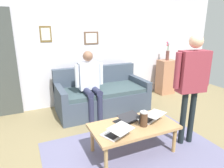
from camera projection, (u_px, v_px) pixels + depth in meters
name	position (u px, v px, depth m)	size (l,w,h in m)	color
ground_plane	(135.00, 151.00, 2.87)	(7.68, 7.68, 0.00)	#8A7953
area_rug	(136.00, 155.00, 2.78)	(2.44, 1.73, 0.01)	slate
back_wall	(86.00, 43.00, 4.41)	(7.04, 0.11, 2.70)	silver
couch	(102.00, 96.00, 4.20)	(1.83, 0.90, 0.88)	#404B5B
coffee_table	(134.00, 128.00, 2.76)	(1.18, 0.63, 0.42)	tan
laptop_left	(150.00, 117.00, 2.89)	(0.41, 0.42, 0.12)	silver
laptop_center	(117.00, 132.00, 2.48)	(0.40, 0.42, 0.14)	silver
laptop_right	(127.00, 119.00, 2.82)	(0.36, 0.34, 0.13)	#28282D
french_press	(144.00, 119.00, 2.70)	(0.13, 0.11, 0.24)	#4C3323
side_shelf	(166.00, 77.00, 5.20)	(0.42, 0.32, 0.88)	#B47857
flower_vase	(168.00, 52.00, 5.02)	(0.09, 0.10, 0.47)	brown
person_standing	(192.00, 77.00, 2.80)	(0.58, 0.24, 1.63)	black
person_seated	(90.00, 81.00, 3.76)	(0.55, 0.51, 1.28)	#2C2E4A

